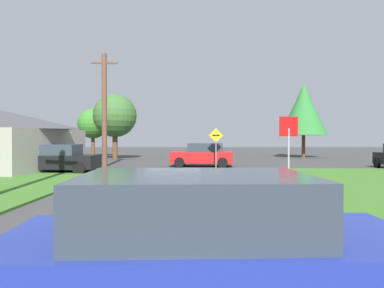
{
  "coord_description": "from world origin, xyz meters",
  "views": [
    {
      "loc": [
        1.13,
        -16.7,
        1.99
      ],
      "look_at": [
        0.8,
        3.98,
        1.63
      ],
      "focal_mm": 33.81,
      "sensor_mm": 36.0,
      "label": 1
    }
  ],
  "objects_px": {
    "utility_pole_mid": "(104,109)",
    "direction_sign": "(216,144)",
    "parked_car_near_building": "(61,159)",
    "car_approaching_junction": "(203,155)",
    "stop_sign": "(289,137)",
    "car_behind_on_main_road": "(207,254)",
    "oak_tree_left": "(115,116)",
    "oak_tree_right": "(93,124)",
    "pine_tree_center": "(304,110)"
  },
  "relations": [
    {
      "from": "car_behind_on_main_road",
      "to": "oak_tree_left",
      "type": "distance_m",
      "value": 30.97
    },
    {
      "from": "car_behind_on_main_road",
      "to": "utility_pole_mid",
      "type": "xyz_separation_m",
      "value": [
        -6.54,
        21.15,
        3.17
      ]
    },
    {
      "from": "direction_sign",
      "to": "oak_tree_left",
      "type": "bearing_deg",
      "value": 130.6
    },
    {
      "from": "car_behind_on_main_road",
      "to": "pine_tree_center",
      "type": "distance_m",
      "value": 34.91
    },
    {
      "from": "oak_tree_left",
      "to": "pine_tree_center",
      "type": "distance_m",
      "value": 18.7
    },
    {
      "from": "parked_car_near_building",
      "to": "car_approaching_junction",
      "type": "bearing_deg",
      "value": 33.19
    },
    {
      "from": "car_approaching_junction",
      "to": "oak_tree_left",
      "type": "relative_size",
      "value": 0.72
    },
    {
      "from": "car_approaching_junction",
      "to": "pine_tree_center",
      "type": "height_order",
      "value": "pine_tree_center"
    },
    {
      "from": "car_behind_on_main_road",
      "to": "pine_tree_center",
      "type": "bearing_deg",
      "value": 69.08
    },
    {
      "from": "car_approaching_junction",
      "to": "oak_tree_left",
      "type": "height_order",
      "value": "oak_tree_left"
    },
    {
      "from": "car_behind_on_main_road",
      "to": "oak_tree_right",
      "type": "bearing_deg",
      "value": 104.93
    },
    {
      "from": "parked_car_near_building",
      "to": "oak_tree_right",
      "type": "distance_m",
      "value": 18.29
    },
    {
      "from": "car_behind_on_main_road",
      "to": "stop_sign",
      "type": "bearing_deg",
      "value": 68.63
    },
    {
      "from": "car_behind_on_main_road",
      "to": "oak_tree_left",
      "type": "bearing_deg",
      "value": 101.55
    },
    {
      "from": "direction_sign",
      "to": "oak_tree_right",
      "type": "height_order",
      "value": "oak_tree_right"
    },
    {
      "from": "oak_tree_left",
      "to": "oak_tree_right",
      "type": "bearing_deg",
      "value": 126.56
    },
    {
      "from": "parked_car_near_building",
      "to": "car_approaching_junction",
      "type": "xyz_separation_m",
      "value": [
        8.1,
        4.69,
        0.0
      ]
    },
    {
      "from": "stop_sign",
      "to": "car_behind_on_main_road",
      "type": "xyz_separation_m",
      "value": [
        -3.48,
        -10.55,
        -1.2
      ]
    },
    {
      "from": "stop_sign",
      "to": "oak_tree_left",
      "type": "distance_m",
      "value": 22.4
    },
    {
      "from": "direction_sign",
      "to": "oak_tree_left",
      "type": "height_order",
      "value": "oak_tree_left"
    },
    {
      "from": "pine_tree_center",
      "to": "utility_pole_mid",
      "type": "bearing_deg",
      "value": -145.3
    },
    {
      "from": "parked_car_near_building",
      "to": "car_behind_on_main_road",
      "type": "distance_m",
      "value": 18.38
    },
    {
      "from": "stop_sign",
      "to": "utility_pole_mid",
      "type": "bearing_deg",
      "value": -60.54
    },
    {
      "from": "direction_sign",
      "to": "oak_tree_right",
      "type": "relative_size",
      "value": 0.51
    },
    {
      "from": "parked_car_near_building",
      "to": "direction_sign",
      "type": "height_order",
      "value": "direction_sign"
    },
    {
      "from": "parked_car_near_building",
      "to": "oak_tree_right",
      "type": "xyz_separation_m",
      "value": [
        -3.38,
        17.78,
        2.67
      ]
    },
    {
      "from": "car_behind_on_main_road",
      "to": "utility_pole_mid",
      "type": "bearing_deg",
      "value": 104.06
    },
    {
      "from": "pine_tree_center",
      "to": "oak_tree_right",
      "type": "distance_m",
      "value": 21.9
    },
    {
      "from": "direction_sign",
      "to": "pine_tree_center",
      "type": "height_order",
      "value": "pine_tree_center"
    },
    {
      "from": "parked_car_near_building",
      "to": "car_behind_on_main_road",
      "type": "bearing_deg",
      "value": -61.66
    },
    {
      "from": "car_approaching_junction",
      "to": "utility_pole_mid",
      "type": "relative_size",
      "value": 0.57
    },
    {
      "from": "utility_pole_mid",
      "to": "oak_tree_left",
      "type": "height_order",
      "value": "utility_pole_mid"
    },
    {
      "from": "parked_car_near_building",
      "to": "pine_tree_center",
      "type": "relative_size",
      "value": 0.55
    },
    {
      "from": "utility_pole_mid",
      "to": "pine_tree_center",
      "type": "distance_m",
      "value": 20.86
    },
    {
      "from": "car_behind_on_main_road",
      "to": "parked_car_near_building",
      "type": "bearing_deg",
      "value": 112.11
    },
    {
      "from": "stop_sign",
      "to": "car_behind_on_main_road",
      "type": "bearing_deg",
      "value": 57.82
    },
    {
      "from": "parked_car_near_building",
      "to": "pine_tree_center",
      "type": "bearing_deg",
      "value": 44.74
    },
    {
      "from": "car_approaching_junction",
      "to": "stop_sign",
      "type": "bearing_deg",
      "value": 111.53
    },
    {
      "from": "utility_pole_mid",
      "to": "oak_tree_right",
      "type": "relative_size",
      "value": 1.53
    },
    {
      "from": "parked_car_near_building",
      "to": "car_approaching_junction",
      "type": "distance_m",
      "value": 9.36
    },
    {
      "from": "car_approaching_junction",
      "to": "direction_sign",
      "type": "relative_size",
      "value": 1.69
    },
    {
      "from": "parked_car_near_building",
      "to": "oak_tree_right",
      "type": "height_order",
      "value": "oak_tree_right"
    },
    {
      "from": "oak_tree_right",
      "to": "direction_sign",
      "type": "bearing_deg",
      "value": -50.6
    },
    {
      "from": "utility_pole_mid",
      "to": "oak_tree_left",
      "type": "distance_m",
      "value": 8.74
    },
    {
      "from": "pine_tree_center",
      "to": "oak_tree_right",
      "type": "bearing_deg",
      "value": 176.37
    },
    {
      "from": "stop_sign",
      "to": "parked_car_near_building",
      "type": "bearing_deg",
      "value": -42.16
    },
    {
      "from": "utility_pole_mid",
      "to": "direction_sign",
      "type": "bearing_deg",
      "value": -12.62
    },
    {
      "from": "parked_car_near_building",
      "to": "oak_tree_right",
      "type": "bearing_deg",
      "value": 103.87
    },
    {
      "from": "stop_sign",
      "to": "car_behind_on_main_road",
      "type": "relative_size",
      "value": 0.66
    },
    {
      "from": "oak_tree_left",
      "to": "stop_sign",
      "type": "bearing_deg",
      "value": -59.62
    }
  ]
}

